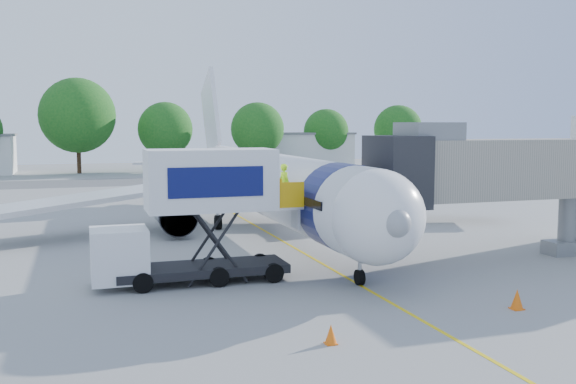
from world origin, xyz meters
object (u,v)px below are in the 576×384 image
object	(u,v)px
aircraft	(266,184)
ground_tug	(549,296)
jet_bridge	(493,170)
catering_hiloader	(195,216)

from	to	relation	value
aircraft	ground_tug	distance (m)	20.38
aircraft	jet_bridge	distance (m)	13.77
jet_bridge	catering_hiloader	size ratio (longest dim) A/B	1.64
catering_hiloader	aircraft	bearing A→B (deg)	60.60
catering_hiloader	ground_tug	distance (m)	13.67
jet_bridge	catering_hiloader	bearing A→B (deg)	-179.99
aircraft	catering_hiloader	world-z (taller)	aircraft
aircraft	jet_bridge	bearing A→B (deg)	-54.30
ground_tug	jet_bridge	bearing A→B (deg)	83.28
aircraft	ground_tug	size ratio (longest dim) A/B	8.84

